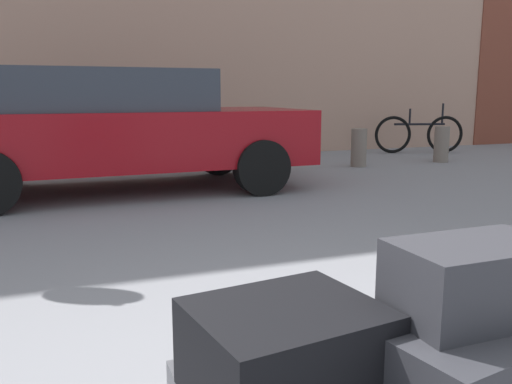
{
  "coord_description": "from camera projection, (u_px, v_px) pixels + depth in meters",
  "views": [
    {
      "loc": [
        -0.9,
        -1.18,
        1.16
      ],
      "look_at": [
        0.0,
        1.2,
        0.69
      ],
      "focal_mm": 37.71,
      "sensor_mm": 36.0,
      "label": 1
    }
  ],
  "objects": [
    {
      "name": "suitcase_charcoal_front_left",
      "position": [
        470.0,
        351.0,
        1.51
      ],
      "size": [
        0.71,
        0.57,
        0.21
      ],
      "primitive_type": "cube",
      "rotation": [
        0.0,
        0.0,
        0.18
      ],
      "color": "#2D2D33",
      "rests_on": "luggage_cart"
    },
    {
      "name": "suitcase_black_front_right",
      "position": [
        286.0,
        351.0,
        1.46
      ],
      "size": [
        0.55,
        0.48,
        0.26
      ],
      "primitive_type": "cube",
      "rotation": [
        0.0,
        0.0,
        0.14
      ],
      "color": "black",
      "rests_on": "luggage_cart"
    },
    {
      "name": "bicycle_leaning",
      "position": [
        419.0,
        134.0,
        10.47
      ],
      "size": [
        1.71,
        0.55,
        0.96
      ],
      "color": "black",
      "rests_on": "ground_plane"
    },
    {
      "name": "parked_car",
      "position": [
        118.0,
        127.0,
        6.3
      ],
      "size": [
        4.33,
        1.98,
        1.42
      ],
      "color": "maroon",
      "rests_on": "ground_plane"
    },
    {
      "name": "duffel_bag_charcoal_topmost_pile",
      "position": [
        476.0,
        280.0,
        1.47
      ],
      "size": [
        0.46,
        0.28,
        0.21
      ],
      "primitive_type": "cube",
      "rotation": [
        0.0,
        0.0,
        0.01
      ],
      "color": "#2D2D33",
      "rests_on": "suitcase_charcoal_front_left"
    },
    {
      "name": "bollard_kerb_far",
      "position": [
        441.0,
        144.0,
        9.09
      ],
      "size": [
        0.25,
        0.25,
        0.6
      ],
      "primitive_type": "cylinder",
      "color": "#72665B",
      "rests_on": "ground_plane"
    },
    {
      "name": "bollard_kerb_near",
      "position": [
        283.0,
        151.0,
        8.08
      ],
      "size": [
        0.25,
        0.25,
        0.6
      ],
      "primitive_type": "cylinder",
      "color": "#72665B",
      "rests_on": "ground_plane"
    },
    {
      "name": "bollard_kerb_mid",
      "position": [
        359.0,
        148.0,
        8.53
      ],
      "size": [
        0.25,
        0.25,
        0.6
      ],
      "primitive_type": "cylinder",
      "color": "#72665B",
      "rests_on": "ground_plane"
    }
  ]
}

